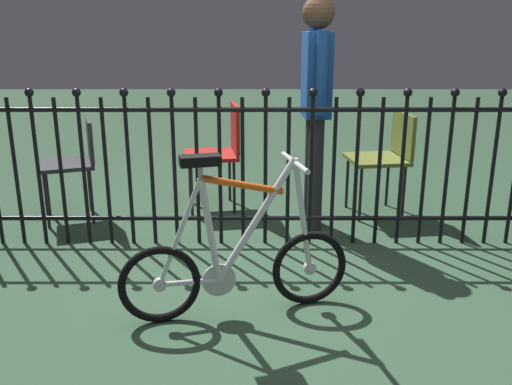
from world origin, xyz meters
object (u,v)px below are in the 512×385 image
Objects in this scene: chair_red at (221,146)px; chair_charcoal at (76,158)px; bicycle at (237,260)px; chair_olive at (387,152)px; person_visitor at (316,94)px.

chair_red is 1.10× the size of chair_charcoal.
bicycle is at bearing -49.49° from chair_charcoal.
bicycle is 1.99m from chair_charcoal.
chair_red is at bearing 95.88° from bicycle.
chair_olive is at bearing 2.96° from chair_charcoal.
bicycle is at bearing -124.81° from chair_olive.
chair_charcoal is 2.43m from chair_olive.
person_visitor is (1.82, -0.17, 0.51)m from chair_charcoal.
bicycle reaches higher than chair_charcoal.
chair_olive is (2.42, 0.13, 0.01)m from chair_charcoal.
chair_olive is at bearing 55.19° from bicycle.
chair_olive reaches higher than chair_charcoal.
chair_charcoal is at bearing 174.81° from person_visitor.
person_visitor is (0.53, 1.34, 0.70)m from bicycle.
chair_red is at bearing 148.83° from person_visitor.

